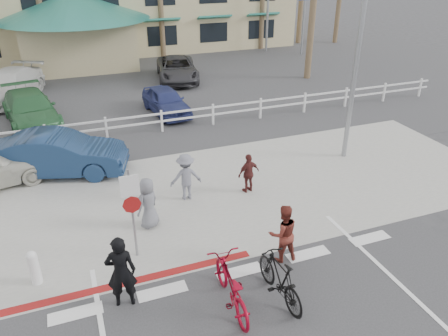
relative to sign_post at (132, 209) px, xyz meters
name	(u,v)px	position (x,y,z in m)	size (l,w,h in m)	color
ground	(249,287)	(2.30, -2.20, -1.45)	(140.00, 140.00, 0.00)	#333335
sidewalk_plaza	(194,198)	(2.30, 2.30, -1.44)	(22.00, 7.00, 0.01)	gray
cross_street	(165,150)	(2.30, 6.30, -1.45)	(40.00, 5.00, 0.01)	#333335
parking_lot	(126,87)	(2.30, 15.80, -1.45)	(50.00, 16.00, 0.01)	#333335
curb_red	(117,285)	(-0.70, -1.00, -1.44)	(7.00, 0.25, 0.02)	maroon
rail_fence	(164,121)	(2.80, 8.30, -0.95)	(29.40, 0.16, 1.00)	silver
sign_post	(132,209)	(0.00, 0.00, 0.00)	(0.50, 0.10, 2.90)	gray
bollard_0	(34,268)	(-2.50, -0.20, -0.97)	(0.26, 0.26, 0.95)	silver
streetlight_0	(360,39)	(8.80, 3.30, 3.05)	(0.60, 2.00, 9.00)	gray
info_sign	(304,16)	(16.30, 19.80, 1.35)	(1.20, 0.16, 5.60)	navy
bike_red	(231,286)	(1.67, -2.58, -0.88)	(0.76, 2.18, 1.15)	maroon
rider_red	(121,272)	(-0.60, -1.65, -0.52)	(0.67, 0.44, 1.85)	black
bike_black	(280,279)	(2.82, -2.76, -0.87)	(0.55, 1.94, 1.16)	black
rider_black	(283,233)	(3.55, -1.49, -0.64)	(0.79, 0.61, 1.62)	maroon
pedestrian_a	(186,177)	(2.08, 2.38, -0.66)	(1.02, 0.59, 1.58)	slate
pedestrian_child	(249,173)	(4.15, 2.08, -0.76)	(0.81, 0.34, 1.38)	#4F1E1C
pedestrian_b	(148,203)	(0.62, 1.25, -0.67)	(0.76, 0.50, 1.56)	slate
car_white_sedan	(58,154)	(-1.69, 5.68, -0.67)	(1.66, 4.76, 1.57)	navy
lot_car_1	(31,109)	(-2.69, 11.29, -0.71)	(2.07, 5.10, 1.48)	#2A6036
lot_car_2	(166,101)	(3.47, 10.56, -0.81)	(1.51, 3.76, 1.28)	navy
lot_car_4	(8,86)	(-3.84, 15.69, -0.68)	(2.15, 5.29, 1.54)	silver
lot_car_5	(177,69)	(5.57, 16.19, -0.76)	(2.30, 4.98, 1.38)	#313134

